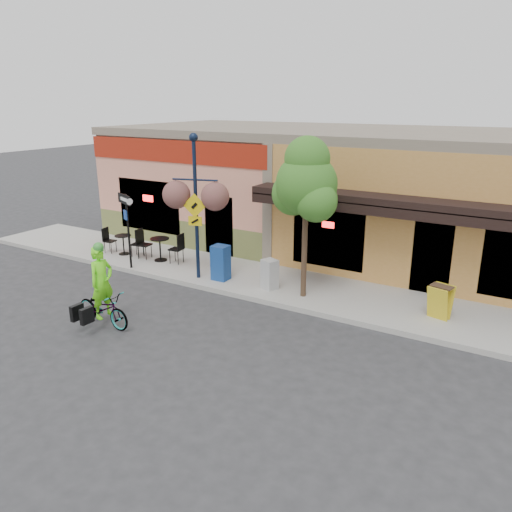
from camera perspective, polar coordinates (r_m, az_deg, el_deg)
The scene contains 14 objects.
ground at distance 14.07m, azimuth -2.02°, elevation -5.80°, with size 90.00×90.00×0.00m, color #2D2D30.
sidewalk at distance 15.64m, azimuth 1.94°, elevation -3.06°, with size 24.00×3.00×0.15m, color #9E9B93.
curb at distance 14.47m, azimuth -0.85°, elevation -4.79°, with size 24.00×0.12×0.15m, color #A8A59E.
building at distance 19.92m, azimuth 9.75°, elevation 7.68°, with size 18.20×8.20×4.50m, color #E08A6F, non-canonical shape.
bicycle at distance 13.38m, azimuth -17.08°, elevation -5.74°, with size 0.61×1.75×0.92m, color #912D0D.
cyclist_rider at distance 13.17m, azimuth -17.11°, elevation -3.90°, with size 0.68×0.45×1.86m, color #6DFF1A.
lamp_post at distance 15.36m, azimuth -6.87°, elevation 5.47°, with size 1.43×0.57×4.49m, color #101A32, non-canonical shape.
one_way_sign at distance 16.94m, azimuth -14.36°, elevation 2.71°, with size 0.96×0.21×2.49m, color black, non-canonical shape.
cafe_set_left at distance 18.71m, azimuth -14.93°, elevation 1.57°, with size 1.56×0.78×0.94m, color black, non-canonical shape.
cafe_set_right at distance 17.67m, azimuth -10.92°, elevation 1.13°, with size 1.77×0.88×1.06m, color black, non-canonical shape.
newspaper_box_blue at distance 15.56m, azimuth -4.06°, elevation -0.76°, with size 0.50×0.44×1.10m, color navy, non-canonical shape.
newspaper_box_grey at distance 14.79m, azimuth 1.58°, elevation -2.11°, with size 0.42×0.38×0.90m, color #AAAAAA, non-canonical shape.
street_tree at distance 13.79m, azimuth 5.66°, elevation 4.30°, with size 1.78×1.78×4.57m, color #3D7A26, non-canonical shape.
sandwich_board at distance 13.54m, azimuth 20.01°, elevation -5.14°, with size 0.54×0.39×0.89m, color gold, non-canonical shape.
Camera 1 is at (7.03, -10.84, 5.56)m, focal length 35.00 mm.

